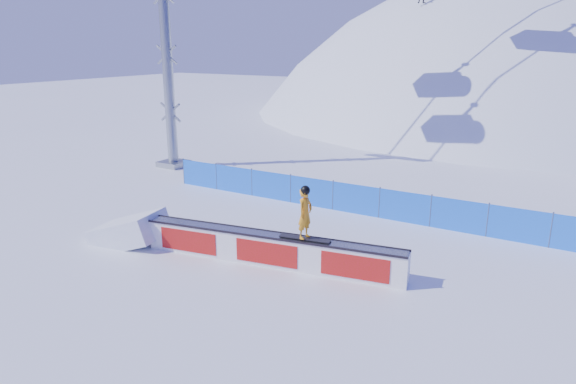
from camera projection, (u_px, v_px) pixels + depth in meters
The scene contains 6 objects.
ground at pixel (356, 264), 15.87m from camera, with size 160.00×160.00×0.00m, color white.
snow_hill at pixel (505, 279), 55.56m from camera, with size 64.00×64.00×64.00m.
safety_fence at pixel (404, 207), 19.42m from camera, with size 22.05×0.05×1.30m.
rail_box at pixel (270, 249), 15.69m from camera, with size 8.38×1.95×1.01m.
snow_ramp at pixel (130, 241), 17.66m from camera, with size 2.38×1.59×0.89m, color white, non-canonical shape.
snowboarder at pixel (305, 213), 14.93m from camera, with size 1.58×0.59×1.63m.
Camera 1 is at (5.64, -13.65, 6.55)m, focal length 32.00 mm.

